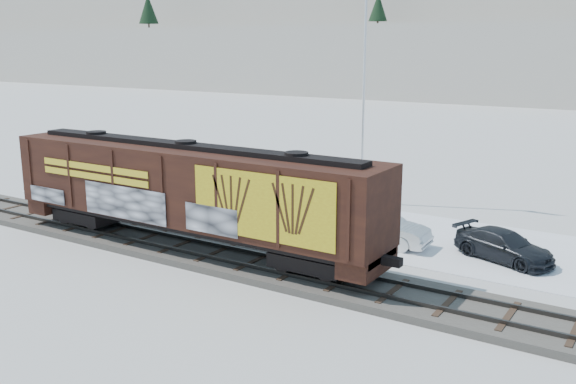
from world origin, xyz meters
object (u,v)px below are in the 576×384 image
Objects in this scene: flagpole at (365,115)px; car_white at (380,228)px; hopper_railcar at (187,189)px; car_dark at (504,246)px; car_silver at (232,201)px.

flagpole is 2.95× the size of car_white.
hopper_railcar is 4.19× the size of car_dark.
flagpole reaches higher than car_white.
hopper_railcar is 8.74m from car_white.
car_silver is at bearing -124.24° from flagpole.
flagpole is at bearing 79.02° from hopper_railcar.
car_dark is (13.69, 0.59, -0.20)m from car_silver.
hopper_railcar is 12.54m from flagpole.
flagpole reaches higher than hopper_railcar.
car_dark is (5.25, 0.73, -0.11)m from car_white.
car_dark is (11.67, 6.29, -2.22)m from hopper_railcar.
hopper_railcar is 3.73× the size of car_silver.
hopper_railcar is at bearing -173.93° from car_silver.
flagpole is 8.81m from car_white.
hopper_railcar is 13.44m from car_dark.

